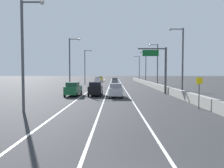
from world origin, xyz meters
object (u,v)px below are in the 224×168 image
(lamp_post_right_fifth, at_px, (139,67))
(overhead_sign_gantry, at_px, (161,65))
(lamp_post_right_fourth, at_px, (145,65))
(lamp_post_left_near, at_px, (25,48))
(car_yellow_4, at_px, (100,79))
(car_gray_0, at_px, (115,81))
(car_black_5, at_px, (96,89))
(car_green_2, at_px, (73,89))
(lamp_post_right_second, at_px, (181,57))
(lamp_post_right_third, at_px, (156,63))
(lamp_post_left_mid, at_px, (71,61))
(car_silver_3, at_px, (115,90))
(speed_advisory_sign, at_px, (199,91))
(lamp_post_left_far, at_px, (86,65))
(car_white_1, at_px, (98,79))

(lamp_post_right_fifth, bearing_deg, overhead_sign_gantry, -92.03)
(lamp_post_right_fourth, bearing_deg, lamp_post_left_near, -108.96)
(car_yellow_4, bearing_deg, lamp_post_right_fourth, -55.83)
(car_gray_0, bearing_deg, car_black_5, -94.93)
(lamp_post_right_fourth, height_order, car_green_2, lamp_post_right_fourth)
(car_green_2, bearing_deg, lamp_post_right_second, -3.35)
(car_yellow_4, xyz_separation_m, car_black_5, (2.81, -58.45, 0.06))
(lamp_post_right_fourth, bearing_deg, lamp_post_right_third, -89.87)
(lamp_post_left_mid, height_order, car_yellow_4, lamp_post_left_mid)
(lamp_post_left_mid, bearing_deg, lamp_post_right_fifth, 69.40)
(overhead_sign_gantry, distance_m, lamp_post_right_fourth, 33.09)
(car_silver_3, relative_size, car_yellow_4, 0.96)
(lamp_post_left_near, relative_size, car_black_5, 2.42)
(speed_advisory_sign, distance_m, lamp_post_left_far, 46.48)
(lamp_post_right_third, relative_size, car_green_2, 2.04)
(lamp_post_right_fourth, bearing_deg, car_gray_0, -169.50)
(lamp_post_right_second, bearing_deg, lamp_post_left_far, 118.58)
(lamp_post_right_fourth, height_order, car_white_1, lamp_post_right_fourth)
(lamp_post_right_second, distance_m, lamp_post_right_fifth, 56.08)
(car_yellow_4, bearing_deg, lamp_post_right_fifth, -12.54)
(lamp_post_right_fourth, xyz_separation_m, car_white_1, (-15.23, 11.31, -4.66))
(lamp_post_right_second, bearing_deg, speed_advisory_sign, -97.44)
(lamp_post_left_mid, bearing_deg, car_silver_3, -52.30)
(overhead_sign_gantry, height_order, car_silver_3, overhead_sign_gantry)
(overhead_sign_gantry, xyz_separation_m, lamp_post_right_third, (1.84, 14.33, 0.93))
(lamp_post_right_second, bearing_deg, lamp_post_right_third, 90.24)
(lamp_post_right_fourth, relative_size, car_yellow_4, 2.05)
(lamp_post_left_mid, distance_m, car_yellow_4, 49.95)
(car_gray_0, relative_size, car_yellow_4, 0.92)
(lamp_post_right_fourth, height_order, lamp_post_left_far, same)
(car_white_1, bearing_deg, lamp_post_right_second, -72.50)
(car_green_2, bearing_deg, lamp_post_right_fifth, 74.33)
(car_green_2, bearing_deg, lamp_post_right_third, 48.96)
(lamp_post_right_fifth, bearing_deg, lamp_post_right_fourth, -90.12)
(car_green_2, relative_size, car_yellow_4, 1.01)
(lamp_post_right_fifth, xyz_separation_m, car_green_2, (-15.48, -55.16, -4.64))
(lamp_post_left_mid, bearing_deg, car_gray_0, 72.40)
(speed_advisory_sign, height_order, car_black_5, speed_advisory_sign)
(speed_advisory_sign, height_order, car_green_2, speed_advisory_sign)
(car_yellow_4, bearing_deg, overhead_sign_gantry, -76.56)
(lamp_post_right_fourth, height_order, lamp_post_left_mid, same)
(lamp_post_right_fifth, xyz_separation_m, lamp_post_left_near, (-17.24, -68.77, 0.00))
(speed_advisory_sign, relative_size, lamp_post_right_third, 0.31)
(lamp_post_right_fifth, height_order, car_yellow_4, lamp_post_right_fifth)
(car_gray_0, xyz_separation_m, car_yellow_4, (-5.81, 23.72, 0.02))
(speed_advisory_sign, relative_size, car_silver_3, 0.65)
(lamp_post_right_fourth, xyz_separation_m, car_green_2, (-15.44, -36.47, -4.64))
(lamp_post_left_near, bearing_deg, car_gray_0, 80.54)
(overhead_sign_gantry, height_order, car_gray_0, overhead_sign_gantry)
(car_silver_3, bearing_deg, car_white_1, 96.95)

